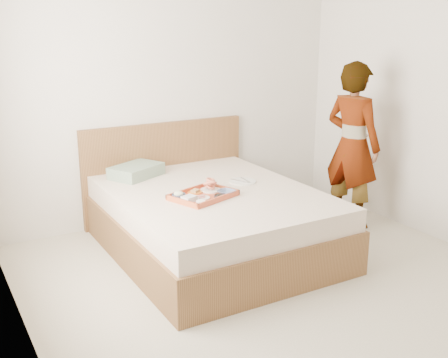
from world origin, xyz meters
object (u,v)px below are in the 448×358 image
tray (203,195)px  person (352,146)px  bed (213,221)px  dinner_plate (242,181)px

tray → person: (1.58, 0.03, 0.22)m
tray → person: person is taller
bed → person: person is taller
bed → dinner_plate: dinner_plate is taller
tray → dinner_plate: bearing=4.5°
tray → dinner_plate: 0.55m
bed → tray: size_ratio=4.13×
bed → person: size_ratio=1.30×
tray → person: size_ratio=0.31×
bed → dinner_plate: 0.45m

